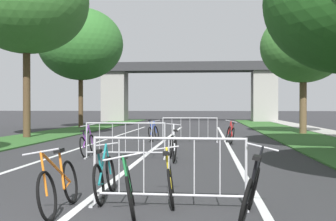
# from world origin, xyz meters

# --- Properties ---
(grass_verge_left) EXTENTS (3.05, 49.24, 0.05)m
(grass_verge_left) POSITION_xyz_m (-6.47, 20.14, 0.03)
(grass_verge_left) COLOR #2D5B26
(grass_verge_left) RESTS_ON ground
(grass_verge_right) EXTENTS (3.05, 49.24, 0.05)m
(grass_verge_right) POSITION_xyz_m (6.47, 20.14, 0.03)
(grass_verge_right) COLOR #2D5B26
(grass_verge_right) RESTS_ON ground
(lane_stripe_center) EXTENTS (0.14, 28.49, 0.01)m
(lane_stripe_center) POSITION_xyz_m (0.00, 14.24, 0.00)
(lane_stripe_center) COLOR silver
(lane_stripe_center) RESTS_ON ground
(lane_stripe_right_lane) EXTENTS (0.14, 28.49, 0.01)m
(lane_stripe_right_lane) POSITION_xyz_m (2.72, 14.24, 0.00)
(lane_stripe_right_lane) COLOR silver
(lane_stripe_right_lane) RESTS_ON ground
(lane_stripe_left_lane) EXTENTS (0.14, 28.49, 0.01)m
(lane_stripe_left_lane) POSITION_xyz_m (-2.72, 14.24, 0.00)
(lane_stripe_left_lane) COLOR silver
(lane_stripe_left_lane) RESTS_ON ground
(overpass_bridge) EXTENTS (18.51, 3.09, 5.98)m
(overpass_bridge) POSITION_xyz_m (0.00, 40.70, 3.93)
(overpass_bridge) COLOR #2D2D30
(overpass_bridge) RESTS_ON ground
(tree_left_pine_far) EXTENTS (5.94, 5.94, 9.11)m
(tree_left_pine_far) POSITION_xyz_m (-6.72, 16.62, 6.57)
(tree_left_pine_far) COLOR #4C3823
(tree_left_pine_far) RESTS_ON ground
(tree_left_pine_near) EXTENTS (5.99, 5.99, 8.49)m
(tree_left_pine_near) POSITION_xyz_m (-7.01, 26.48, 5.93)
(tree_left_pine_near) COLOR #4C3823
(tree_left_pine_near) RESTS_ON ground
(tree_right_maple_mid) EXTENTS (4.65, 4.65, 6.77)m
(tree_right_maple_mid) POSITION_xyz_m (7.14, 20.77, 4.78)
(tree_right_maple_mid) COLOR brown
(tree_right_maple_mid) RESTS_ON ground
(crowd_barrier_nearest) EXTENTS (2.37, 0.51, 1.05)m
(crowd_barrier_nearest) POSITION_xyz_m (1.33, 3.12, 0.52)
(crowd_barrier_nearest) COLOR #ADADB2
(crowd_barrier_nearest) RESTS_ON ground
(crowd_barrier_second) EXTENTS (2.37, 0.52, 1.05)m
(crowd_barrier_second) POSITION_xyz_m (-0.46, 9.02, 0.52)
(crowd_barrier_second) COLOR #ADADB2
(crowd_barrier_second) RESTS_ON ground
(crowd_barrier_third) EXTENTS (2.37, 0.52, 1.05)m
(crowd_barrier_third) POSITION_xyz_m (1.18, 14.93, 0.52)
(crowd_barrier_third) COLOR #ADADB2
(crowd_barrier_third) RESTS_ON ground
(bicycle_orange_0) EXTENTS (0.49, 1.76, 0.96)m
(bicycle_orange_0) POSITION_xyz_m (-0.21, 2.67, 0.38)
(bicycle_orange_0) COLOR black
(bicycle_orange_0) RESTS_ON ground
(bicycle_green_1) EXTENTS (0.53, 1.57, 0.91)m
(bicycle_green_1) POSITION_xyz_m (0.80, 2.73, 0.34)
(bicycle_green_1) COLOR black
(bicycle_green_1) RESTS_ON ground
(bicycle_purple_2) EXTENTS (0.55, 1.69, 0.99)m
(bicycle_purple_2) POSITION_xyz_m (-1.73, 9.54, 0.36)
(bicycle_purple_2) COLOR black
(bicycle_purple_2) RESTS_ON ground
(bicycle_blue_3) EXTENTS (0.55, 1.72, 0.95)m
(bicycle_blue_3) POSITION_xyz_m (-0.42, 15.32, 0.37)
(bicycle_blue_3) COLOR black
(bicycle_blue_3) RESTS_ON ground
(bicycle_silver_4) EXTENTS (0.43, 1.76, 1.03)m
(bicycle_silver_4) POSITION_xyz_m (0.96, 8.65, 0.38)
(bicycle_silver_4) COLOR black
(bicycle_silver_4) RESTS_ON ground
(bicycle_teal_5) EXTENTS (0.43, 1.67, 0.89)m
(bicycle_teal_5) POSITION_xyz_m (0.23, 3.60, 0.36)
(bicycle_teal_5) COLOR black
(bicycle_teal_5) RESTS_ON ground
(bicycle_black_6) EXTENTS (0.71, 1.70, 0.99)m
(bicycle_black_6) POSITION_xyz_m (2.48, 2.50, 0.36)
(bicycle_black_6) COLOR black
(bicycle_black_6) RESTS_ON ground
(bicycle_yellow_7) EXTENTS (0.45, 1.63, 0.85)m
(bicycle_yellow_7) POSITION_xyz_m (1.32, 3.46, 0.34)
(bicycle_yellow_7) COLOR black
(bicycle_yellow_7) RESTS_ON ground
(bicycle_red_8) EXTENTS (0.48, 1.74, 0.96)m
(bicycle_red_8) POSITION_xyz_m (2.85, 14.42, 0.38)
(bicycle_red_8) COLOR black
(bicycle_red_8) RESTS_ON ground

